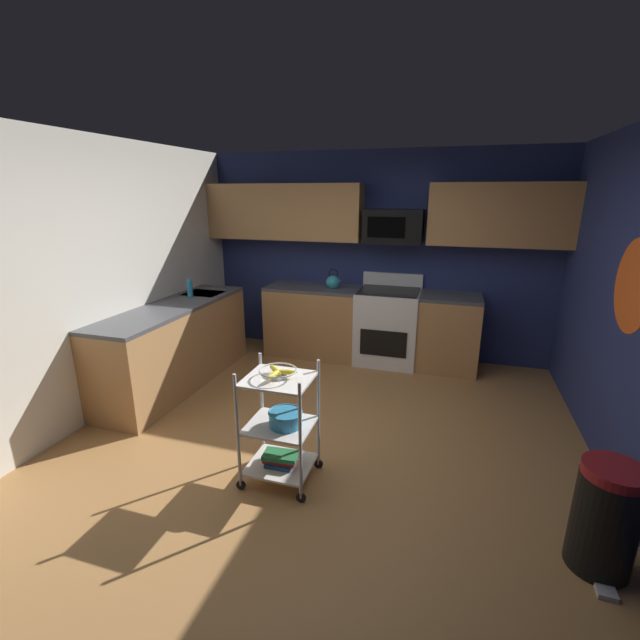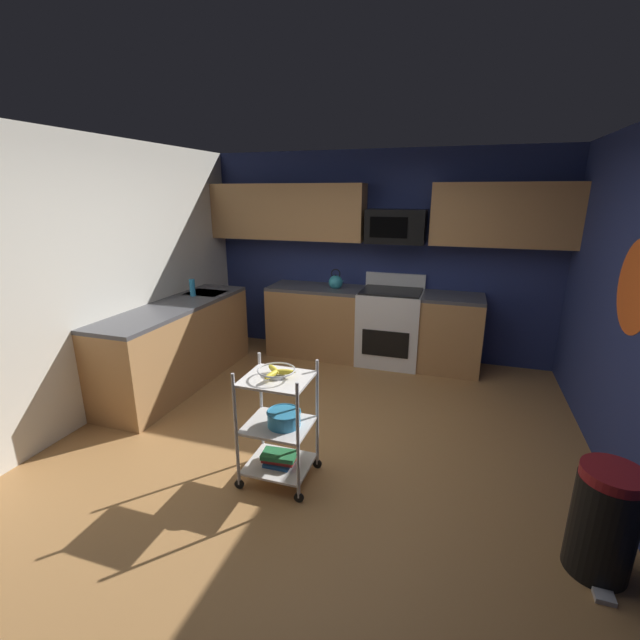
{
  "view_description": "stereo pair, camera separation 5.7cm",
  "coord_description": "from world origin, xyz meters",
  "views": [
    {
      "loc": [
        0.95,
        -3.09,
        2.09
      ],
      "look_at": [
        -0.08,
        0.25,
        1.05
      ],
      "focal_mm": 24.08,
      "sensor_mm": 36.0,
      "label": 1
    },
    {
      "loc": [
        1.0,
        -3.07,
        2.09
      ],
      "look_at": [
        -0.08,
        0.25,
        1.05
      ],
      "focal_mm": 24.08,
      "sensor_mm": 36.0,
      "label": 2
    }
  ],
  "objects": [
    {
      "name": "floor",
      "position": [
        0.0,
        0.0,
        -0.02
      ],
      "size": [
        4.4,
        4.8,
        0.04
      ],
      "primitive_type": "cube",
      "color": "#A87542",
      "rests_on": "ground"
    },
    {
      "name": "wall_back",
      "position": [
        0.0,
        2.43,
        1.3
      ],
      "size": [
        4.52,
        0.06,
        2.6
      ],
      "primitive_type": "cube",
      "color": "navy",
      "rests_on": "ground"
    },
    {
      "name": "wall_left",
      "position": [
        -2.23,
        0.0,
        1.3
      ],
      "size": [
        0.06,
        4.8,
        2.6
      ],
      "primitive_type": "cube",
      "color": "silver",
      "rests_on": "ground"
    },
    {
      "name": "wall_flower_decal",
      "position": [
        2.2,
        0.42,
        1.45
      ],
      "size": [
        0.0,
        0.69,
        0.69
      ],
      "primitive_type": "cylinder",
      "rotation": [
        0.0,
        1.57,
        0.0
      ],
      "color": "#E5591E"
    },
    {
      "name": "counter_run",
      "position": [
        -0.85,
        1.49,
        0.46
      ],
      "size": [
        3.54,
        2.73,
        0.92
      ],
      "color": "#B27F4C",
      "rests_on": "ground"
    },
    {
      "name": "oven_range",
      "position": [
        0.25,
        2.1,
        0.48
      ],
      "size": [
        0.76,
        0.65,
        1.1
      ],
      "color": "white",
      "rests_on": "ground"
    },
    {
      "name": "upper_cabinets",
      "position": [
        -0.05,
        2.23,
        1.85
      ],
      "size": [
        4.4,
        0.33,
        0.7
      ],
      "color": "#B27F4C"
    },
    {
      "name": "microwave",
      "position": [
        0.25,
        2.21,
        1.7
      ],
      "size": [
        0.7,
        0.39,
        0.4
      ],
      "color": "black"
    },
    {
      "name": "rolling_cart",
      "position": [
        -0.15,
        -0.51,
        0.45
      ],
      "size": [
        0.54,
        0.43,
        0.91
      ],
      "color": "silver",
      "rests_on": "ground"
    },
    {
      "name": "fruit_bowl",
      "position": [
        -0.15,
        -0.51,
        0.88
      ],
      "size": [
        0.27,
        0.27,
        0.07
      ],
      "color": "silver",
      "rests_on": "rolling_cart"
    },
    {
      "name": "mixing_bowl_large",
      "position": [
        -0.11,
        -0.51,
        0.52
      ],
      "size": [
        0.25,
        0.25,
        0.11
      ],
      "color": "#338CBF",
      "rests_on": "rolling_cart"
    },
    {
      "name": "book_stack",
      "position": [
        -0.15,
        -0.51,
        0.17
      ],
      "size": [
        0.27,
        0.19,
        0.09
      ],
      "color": "#1E4C8C",
      "rests_on": "rolling_cart"
    },
    {
      "name": "kettle",
      "position": [
        -0.47,
        2.1,
        1.0
      ],
      "size": [
        0.21,
        0.18,
        0.26
      ],
      "color": "teal",
      "rests_on": "counter_run"
    },
    {
      "name": "dish_soap_bottle",
      "position": [
        -1.95,
        1.15,
        1.02
      ],
      "size": [
        0.06,
        0.06,
        0.2
      ],
      "primitive_type": "cylinder",
      "color": "#2D8CBF",
      "rests_on": "counter_run"
    },
    {
      "name": "trash_can",
      "position": [
        1.9,
        -0.71,
        0.33
      ],
      "size": [
        0.34,
        0.42,
        0.66
      ],
      "color": "black",
      "rests_on": "ground"
    }
  ]
}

